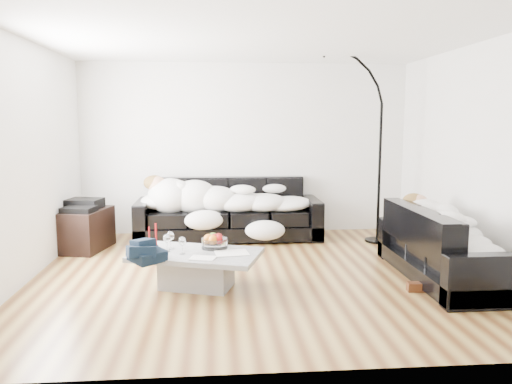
{
  "coord_description": "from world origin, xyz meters",
  "views": [
    {
      "loc": [
        -0.48,
        -5.45,
        1.71
      ],
      "look_at": [
        0.0,
        0.3,
        0.9
      ],
      "focal_mm": 35.0,
      "sensor_mm": 36.0,
      "label": 1
    }
  ],
  "objects": [
    {
      "name": "shoes",
      "position": [
        1.68,
        -0.65,
        0.05
      ],
      "size": [
        0.53,
        0.45,
        0.1
      ],
      "primitive_type": null,
      "rotation": [
        0.0,
        0.0,
        -0.29
      ],
      "color": "#472311",
      "rests_on": "ground"
    },
    {
      "name": "av_cabinet",
      "position": [
        -2.25,
        1.3,
        0.27
      ],
      "size": [
        0.71,
        0.9,
        0.55
      ],
      "primitive_type": "cube",
      "rotation": [
        0.0,
        0.0,
        -0.22
      ],
      "color": "black",
      "rests_on": "ground"
    },
    {
      "name": "candle_left",
      "position": [
        -1.18,
        -0.18,
        0.49
      ],
      "size": [
        0.05,
        0.05,
        0.23
      ],
      "primitive_type": "cylinder",
      "rotation": [
        0.0,
        0.0,
        0.26
      ],
      "color": "maroon",
      "rests_on": "coffee_table"
    },
    {
      "name": "newspaper_a",
      "position": [
        -0.31,
        -0.47,
        0.38
      ],
      "size": [
        0.37,
        0.3,
        0.01
      ],
      "primitive_type": "cube",
      "rotation": [
        0.0,
        0.0,
        0.13
      ],
      "color": "silver",
      "rests_on": "coffee_table"
    },
    {
      "name": "teal_cushion",
      "position": [
        1.95,
        0.26,
        0.72
      ],
      "size": [
        0.42,
        0.38,
        0.2
      ],
      "primitive_type": "ellipsoid",
      "rotation": [
        0.0,
        0.0,
        0.24
      ],
      "color": "#0E6840",
      "rests_on": "sofa_right"
    },
    {
      "name": "stereo",
      "position": [
        -2.25,
        1.3,
        0.61
      ],
      "size": [
        0.5,
        0.43,
        0.13
      ],
      "primitive_type": "cube",
      "rotation": [
        0.0,
        0.0,
        -0.22
      ],
      "color": "black",
      "rests_on": "av_cabinet"
    },
    {
      "name": "sofa_back",
      "position": [
        -0.28,
        1.81,
        0.44
      ],
      "size": [
        2.68,
        0.93,
        0.88
      ],
      "primitive_type": "cube",
      "color": "black",
      "rests_on": "ground"
    },
    {
      "name": "wine_glass_a",
      "position": [
        -0.95,
        -0.23,
        0.47
      ],
      "size": [
        0.1,
        0.1,
        0.18
      ],
      "primitive_type": "cylinder",
      "rotation": [
        0.0,
        0.0,
        0.32
      ],
      "color": "white",
      "rests_on": "coffee_table"
    },
    {
      "name": "floor_lamp",
      "position": [
        1.85,
        1.41,
        1.21
      ],
      "size": [
        0.9,
        0.4,
        2.41
      ],
      "primitive_type": null,
      "rotation": [
        0.0,
        0.0,
        0.05
      ],
      "color": "black",
      "rests_on": "ground"
    },
    {
      "name": "sleeper_right",
      "position": [
        2.01,
        -0.34,
        0.62
      ],
      "size": [
        0.7,
        1.66,
        0.41
      ],
      "primitive_type": null,
      "rotation": [
        0.0,
        0.0,
        1.57
      ],
      "color": "white",
      "rests_on": "sofa_right"
    },
    {
      "name": "wine_glass_b",
      "position": [
        -0.98,
        -0.33,
        0.47
      ],
      "size": [
        0.1,
        0.1,
        0.18
      ],
      "primitive_type": "cylinder",
      "rotation": [
        0.0,
        0.0,
        -0.31
      ],
      "color": "white",
      "rests_on": "coffee_table"
    },
    {
      "name": "wall_right",
      "position": [
        2.5,
        0.0,
        1.3
      ],
      "size": [
        0.02,
        4.5,
        2.6
      ],
      "primitive_type": "cube",
      "color": "silver",
      "rests_on": "ground"
    },
    {
      "name": "wall_left",
      "position": [
        -2.5,
        0.0,
        1.3
      ],
      "size": [
        0.02,
        4.5,
        2.6
      ],
      "primitive_type": "cube",
      "color": "silver",
      "rests_on": "ground"
    },
    {
      "name": "sleeper_back",
      "position": [
        -0.28,
        1.76,
        0.65
      ],
      "size": [
        2.27,
        0.78,
        0.45
      ],
      "primitive_type": null,
      "color": "white",
      "rests_on": "sofa_back"
    },
    {
      "name": "coffee_table",
      "position": [
        -0.68,
        -0.4,
        0.19
      ],
      "size": [
        1.45,
        1.11,
        0.37
      ],
      "primitive_type": "cube",
      "rotation": [
        0.0,
        0.0,
        -0.31
      ],
      "color": "#939699",
      "rests_on": "ground"
    },
    {
      "name": "fruit_bowl",
      "position": [
        -0.49,
        -0.24,
        0.46
      ],
      "size": [
        0.29,
        0.29,
        0.17
      ],
      "primitive_type": "cylinder",
      "rotation": [
        0.0,
        0.0,
        -0.03
      ],
      "color": "white",
      "rests_on": "coffee_table"
    },
    {
      "name": "ceiling",
      "position": [
        0.0,
        0.0,
        2.6
      ],
      "size": [
        5.0,
        5.0,
        0.0
      ],
      "primitive_type": "plane",
      "color": "white",
      "rests_on": "ground"
    },
    {
      "name": "wall_back",
      "position": [
        0.0,
        2.25,
        1.3
      ],
      "size": [
        5.0,
        0.02,
        2.6
      ],
      "primitive_type": "cube",
      "color": "silver",
      "rests_on": "ground"
    },
    {
      "name": "ground",
      "position": [
        0.0,
        0.0,
        0.0
      ],
      "size": [
        5.0,
        5.0,
        0.0
      ],
      "primitive_type": "plane",
      "color": "brown",
      "rests_on": "ground"
    },
    {
      "name": "newspaper_b",
      "position": [
        -0.61,
        -0.64,
        0.38
      ],
      "size": [
        0.29,
        0.24,
        0.01
      ],
      "primitive_type": "cube",
      "rotation": [
        0.0,
        0.0,
        -0.27
      ],
      "color": "silver",
      "rests_on": "coffee_table"
    },
    {
      "name": "navy_jacket",
      "position": [
        -1.18,
        -0.7,
        0.54
      ],
      "size": [
        0.42,
        0.4,
        0.16
      ],
      "primitive_type": null,
      "rotation": [
        0.0,
        0.0,
        0.48
      ],
      "color": "black",
      "rests_on": "coffee_table"
    },
    {
      "name": "sofa_right",
      "position": [
        2.01,
        -0.34,
        0.39
      ],
      "size": [
        0.83,
        1.94,
        0.78
      ],
      "primitive_type": "cube",
      "rotation": [
        0.0,
        0.0,
        1.57
      ],
      "color": "black",
      "rests_on": "ground"
    },
    {
      "name": "candle_right",
      "position": [
        -1.11,
        -0.15,
        0.5
      ],
      "size": [
        0.06,
        0.06,
        0.26
      ],
      "primitive_type": "cylinder",
      "rotation": [
        0.0,
        0.0,
        -0.22
      ],
      "color": "maroon",
      "rests_on": "coffee_table"
    },
    {
      "name": "wine_glass_c",
      "position": [
        -0.82,
        -0.45,
        0.46
      ],
      "size": [
        0.09,
        0.09,
        0.18
      ],
      "primitive_type": "cylinder",
      "rotation": [
        0.0,
        0.0,
        0.18
      ],
      "color": "white",
      "rests_on": "coffee_table"
    }
  ]
}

